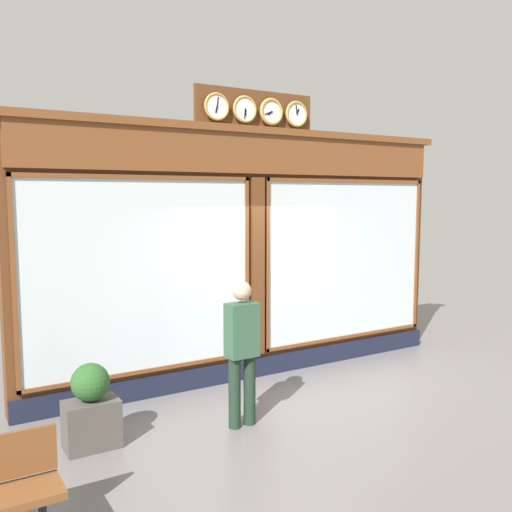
{
  "coord_description": "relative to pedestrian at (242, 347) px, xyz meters",
  "views": [
    {
      "loc": [
        4.09,
        6.76,
        2.64
      ],
      "look_at": [
        0.0,
        0.0,
        1.78
      ],
      "focal_mm": 38.76,
      "sensor_mm": 36.0,
      "label": 1
    }
  ],
  "objects": [
    {
      "name": "planter_box",
      "position": [
        1.63,
        -0.33,
        -0.67
      ],
      "size": [
        0.56,
        0.36,
        0.51
      ],
      "primitive_type": "cube",
      "color": "#4C4742",
      "rests_on": "ground_plane"
    },
    {
      "name": "planter_shrub",
      "position": [
        1.63,
        -0.33,
        -0.22
      ],
      "size": [
        0.4,
        0.4,
        0.4
      ],
      "primitive_type": "sphere",
      "color": "#285623",
      "rests_on": "planter_box"
    },
    {
      "name": "shop_facade",
      "position": [
        -1.05,
        -1.55,
        0.89
      ],
      "size": [
        6.86,
        0.42,
        4.11
      ],
      "color": "#5B3319",
      "rests_on": "ground_plane"
    },
    {
      "name": "pedestrian",
      "position": [
        0.0,
        0.0,
        0.0
      ],
      "size": [
        0.36,
        0.23,
        1.69
      ],
      "color": "#1C2F21",
      "rests_on": "ground_plane"
    },
    {
      "name": "ground_plane",
      "position": [
        -1.05,
        1.37,
        -0.93
      ],
      "size": [
        14.0,
        14.0,
        0.0
      ],
      "primitive_type": "plane",
      "color": "slate"
    }
  ]
}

